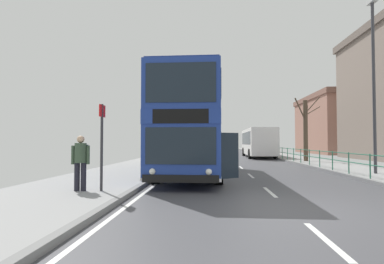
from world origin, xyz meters
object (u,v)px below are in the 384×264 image
street_lamp_far_side (374,72)px  bus_stop_sign_near (102,137)px  bare_tree_far_00 (306,128)px  background_building_00 (339,124)px  double_decker_bus_main (194,128)px  background_bus_far_lane (258,142)px  pedestrian_with_backpack (81,159)px

street_lamp_far_side → bus_stop_sign_near: bearing=-151.8°
bare_tree_far_00 → background_building_00: background_building_00 is taller
double_decker_bus_main → bus_stop_sign_near: double_decker_bus_main is taller
background_bus_far_lane → street_lamp_far_side: bearing=-81.6°
street_lamp_far_side → background_bus_far_lane: bearing=98.4°
background_bus_far_lane → pedestrian_with_backpack: 25.65m
street_lamp_far_side → pedestrian_with_backpack: bearing=-153.0°
double_decker_bus_main → background_bus_far_lane: double_decker_bus_main is taller
pedestrian_with_backpack → bare_tree_far_00: (11.19, 15.40, 1.60)m
double_decker_bus_main → background_building_00: size_ratio=0.73×
pedestrian_with_backpack → background_building_00: size_ratio=0.11×
street_lamp_far_side → background_building_00: 32.25m
background_bus_far_lane → pedestrian_with_backpack: (-8.79, -24.09, -0.52)m
background_bus_far_lane → bare_tree_far_00: bare_tree_far_00 is taller
pedestrian_with_backpack → bus_stop_sign_near: 0.90m
background_bus_far_lane → bus_stop_sign_near: (-8.16, -24.07, 0.11)m
double_decker_bus_main → bus_stop_sign_near: 6.44m
double_decker_bus_main → bare_tree_far_00: (8.17, 9.43, 0.41)m
pedestrian_with_backpack → bus_stop_sign_near: size_ratio=0.63×
double_decker_bus_main → street_lamp_far_side: street_lamp_far_side is taller
street_lamp_far_side → bare_tree_far_00: (-0.30, 9.56, -2.16)m
bus_stop_sign_near → background_building_00: background_building_00 is taller
bus_stop_sign_near → bare_tree_far_00: (10.57, 15.38, 0.96)m
background_bus_far_lane → bare_tree_far_00: (2.40, -8.69, 1.08)m
background_bus_far_lane → bus_stop_sign_near: size_ratio=4.00×
double_decker_bus_main → bare_tree_far_00: size_ratio=2.27×
double_decker_bus_main → bus_stop_sign_near: bearing=-112.0°
double_decker_bus_main → background_building_00: 35.87m
bus_stop_sign_near → background_building_00: bearing=59.4°
background_building_00 → background_bus_far_lane: bearing=-137.5°
pedestrian_with_backpack → background_bus_far_lane: bearing=70.0°
background_bus_far_lane → background_building_00: background_building_00 is taller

